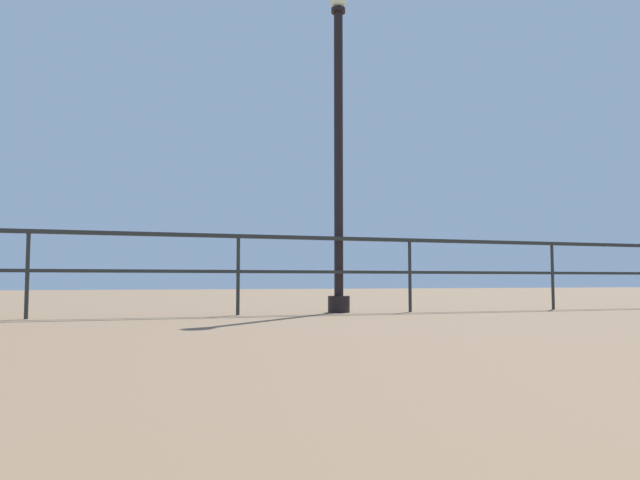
% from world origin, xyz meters
% --- Properties ---
extents(pier_railing, '(21.29, 0.05, 1.00)m').
position_xyz_m(pier_railing, '(-0.00, 9.37, 0.75)').
color(pier_railing, '#282A28').
rests_on(pier_railing, ground_plane).
extents(lamppost_center, '(0.29, 0.29, 4.53)m').
position_xyz_m(lamppost_center, '(0.21, 9.53, 2.27)').
color(lamppost_center, black).
rests_on(lamppost_center, ground_plane).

